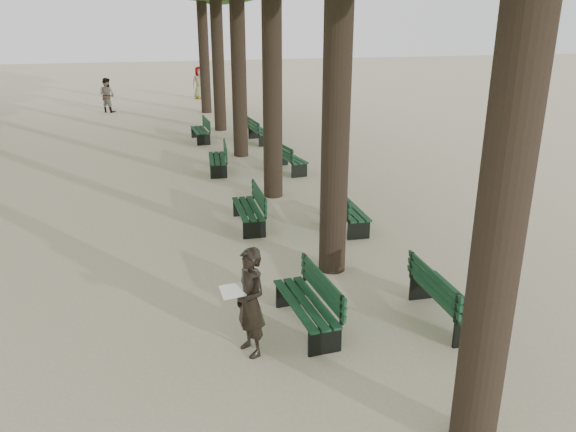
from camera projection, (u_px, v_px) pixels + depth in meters
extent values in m
plane|color=#C5B995|center=(301.00, 366.00, 8.06)|extent=(120.00, 120.00, 0.00)
cylinder|color=#33261C|center=(514.00, 126.00, 5.34)|extent=(0.52, 0.52, 7.50)
cylinder|color=#33261C|center=(337.00, 76.00, 9.89)|extent=(0.52, 0.52, 7.50)
cylinder|color=#33261C|center=(272.00, 57.00, 14.45)|extent=(0.52, 0.52, 7.50)
cylinder|color=#33261C|center=(238.00, 47.00, 19.00)|extent=(0.52, 0.52, 7.50)
cylinder|color=#33261C|center=(217.00, 41.00, 23.55)|extent=(0.52, 0.52, 7.50)
cylinder|color=#33261C|center=(203.00, 37.00, 28.11)|extent=(0.52, 0.52, 7.50)
cube|color=black|center=(305.00, 315.00, 8.96)|extent=(0.64, 1.83, 0.45)
cube|color=black|center=(305.00, 303.00, 8.89)|extent=(0.66, 1.83, 0.04)
cube|color=black|center=(322.00, 285.00, 8.88)|extent=(0.16, 1.80, 0.40)
cube|color=black|center=(248.00, 218.00, 13.34)|extent=(0.57, 1.81, 0.45)
cube|color=black|center=(248.00, 209.00, 13.26)|extent=(0.59, 1.81, 0.04)
cube|color=black|center=(259.00, 197.00, 13.23)|extent=(0.09, 1.80, 0.40)
cube|color=black|center=(217.00, 165.00, 18.03)|extent=(0.71, 1.85, 0.45)
cube|color=black|center=(217.00, 158.00, 17.95)|extent=(0.73, 1.85, 0.04)
cube|color=black|center=(225.00, 150.00, 17.90)|extent=(0.24, 1.79, 0.40)
cube|color=black|center=(200.00, 136.00, 22.50)|extent=(0.59, 1.82, 0.45)
cube|color=black|center=(200.00, 130.00, 22.42)|extent=(0.61, 1.82, 0.04)
cube|color=black|center=(206.00, 123.00, 22.41)|extent=(0.11, 1.80, 0.40)
cube|color=black|center=(446.00, 308.00, 9.19)|extent=(0.58, 1.82, 0.45)
cube|color=black|center=(447.00, 296.00, 9.12)|extent=(0.60, 1.82, 0.04)
cube|color=black|center=(433.00, 283.00, 8.97)|extent=(0.10, 1.80, 0.40)
cube|color=black|center=(349.00, 218.00, 13.29)|extent=(0.59, 1.82, 0.45)
cube|color=black|center=(349.00, 209.00, 13.22)|extent=(0.61, 1.82, 0.04)
cube|color=black|center=(338.00, 199.00, 13.07)|extent=(0.11, 1.80, 0.40)
cube|color=black|center=(290.00, 164.00, 18.14)|extent=(0.76, 1.85, 0.45)
cube|color=black|center=(290.00, 158.00, 18.06)|extent=(0.78, 1.86, 0.04)
cube|color=black|center=(282.00, 150.00, 17.87)|extent=(0.28, 1.79, 0.40)
cube|color=black|center=(260.00, 137.00, 22.33)|extent=(0.64, 1.83, 0.45)
cube|color=black|center=(260.00, 131.00, 22.25)|extent=(0.66, 1.83, 0.04)
cube|color=black|center=(253.00, 125.00, 22.08)|extent=(0.16, 1.80, 0.40)
imported|color=black|center=(250.00, 302.00, 8.11)|extent=(0.54, 0.74, 1.67)
cube|color=white|center=(233.00, 291.00, 7.98)|extent=(0.37, 0.29, 0.12)
imported|color=#262628|center=(107.00, 95.00, 29.15)|extent=(0.90, 0.79, 1.77)
imported|color=#262628|center=(199.00, 83.00, 34.01)|extent=(1.00, 0.60, 1.91)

